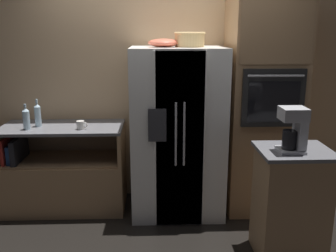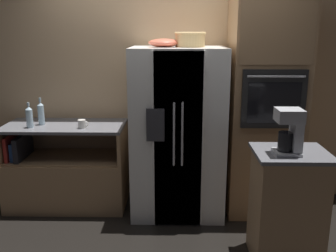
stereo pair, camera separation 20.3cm
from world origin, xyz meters
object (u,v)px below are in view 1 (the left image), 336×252
fruit_bowl (164,43)px  bottle_short (26,118)px  refrigerator (177,132)px  wall_oven (262,103)px  coffee_maker (295,128)px  mug (81,125)px  wicker_basket (190,39)px  bottle_tall (38,115)px

fruit_bowl → bottle_short: (-1.36, -0.01, -0.73)m
refrigerator → wall_oven: 0.92m
refrigerator → bottle_short: (-1.50, -0.04, 0.16)m
refrigerator → coffee_maker: (0.84, -0.95, 0.28)m
fruit_bowl → mug: 1.15m
fruit_bowl → mug: fruit_bowl is taller
fruit_bowl → wicker_basket: bearing=-0.2°
fruit_bowl → coffee_maker: fruit_bowl is taller
bottle_tall → wall_oven: bearing=-0.8°
refrigerator → wicker_basket: (0.11, -0.03, 0.93)m
fruit_bowl → bottle_tall: 1.47m
bottle_tall → bottle_short: 0.14m
wall_oven → coffee_maker: bearing=-91.6°
refrigerator → fruit_bowl: (-0.14, -0.03, 0.89)m
wall_oven → refrigerator: bearing=-176.6°
refrigerator → bottle_tall: refrigerator is taller
wall_oven → coffee_maker: wall_oven is taller
mug → bottle_tall: bearing=163.4°
wicker_basket → refrigerator: bearing=165.2°
wicker_basket → bottle_short: wicker_basket is taller
fruit_bowl → coffee_maker: bearing=-43.1°
wall_oven → bottle_tall: bearing=179.2°
wall_oven → mug: size_ratio=20.83×
wicker_basket → bottle_tall: 1.71m
wicker_basket → fruit_bowl: bearing=179.8°
fruit_bowl → bottle_short: size_ratio=1.18×
wall_oven → mug: bearing=-176.7°
coffee_maker → fruit_bowl: bearing=136.9°
fruit_bowl → bottle_short: fruit_bowl is taller
refrigerator → mug: size_ratio=15.72×
coffee_maker → bottle_tall: bearing=155.6°
wall_oven → bottle_short: 2.38m
mug → wall_oven: bearing=3.3°
bottle_short → wicker_basket: bearing=0.2°
refrigerator → mug: (-0.96, -0.05, 0.09)m
bottle_tall → mug: size_ratio=2.62×
mug → coffee_maker: coffee_maker is taller
wicker_basket → mug: (-1.08, -0.02, -0.83)m
refrigerator → mug: 0.97m
refrigerator → fruit_bowl: 0.90m
wicker_basket → mug: 1.36m
bottle_short → mug: size_ratio=2.37×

